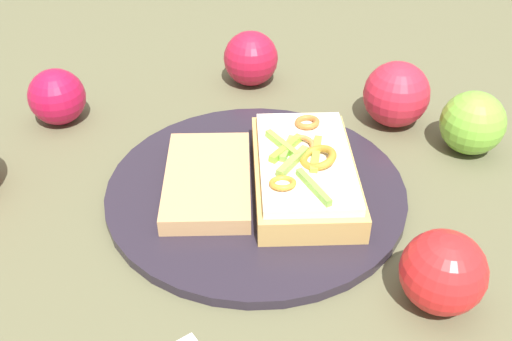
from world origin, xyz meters
The scene contains 9 objects.
ground_plane centered at (0.00, 0.00, 0.00)m, with size 2.00×2.00×0.00m, color brown.
plate centered at (0.00, 0.00, 0.01)m, with size 0.31×0.31×0.01m, color black.
sandwich centered at (0.05, -0.02, 0.03)m, with size 0.15×0.20×0.05m.
bread_slice_side centered at (-0.05, 0.02, 0.02)m, with size 0.15×0.09×0.02m, color tan.
apple_0 centered at (0.21, 0.07, 0.04)m, with size 0.08×0.08×0.08m, color #BB2034.
apple_1 centered at (0.08, 0.23, 0.04)m, with size 0.07×0.07×0.07m, color #AB1631.
apple_3 centered at (-0.18, 0.22, 0.03)m, with size 0.07×0.07×0.07m, color #A51136.
apple_4 centered at (0.26, -0.01, 0.04)m, with size 0.07×0.07×0.07m, color #6FB036.
apple_5 centered at (0.10, -0.19, 0.04)m, with size 0.07×0.07×0.07m, color red.
Camera 1 is at (-0.16, -0.45, 0.40)m, focal length 41.42 mm.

